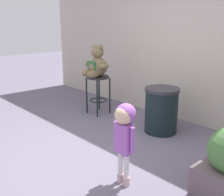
# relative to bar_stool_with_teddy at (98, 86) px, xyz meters

# --- Properties ---
(ground_plane) EXTENTS (24.00, 24.00, 0.00)m
(ground_plane) POSITION_rel_bar_stool_with_teddy_xyz_m (1.29, -1.28, -0.55)
(ground_plane) COLOR slate
(building_wall) EXTENTS (7.81, 0.30, 3.78)m
(building_wall) POSITION_rel_bar_stool_with_teddy_xyz_m (1.29, 1.03, 1.34)
(building_wall) COLOR beige
(building_wall) RESTS_ON ground_plane
(bar_stool_with_teddy) EXTENTS (0.43, 0.43, 0.75)m
(bar_stool_with_teddy) POSITION_rel_bar_stool_with_teddy_xyz_m (0.00, 0.00, 0.00)
(bar_stool_with_teddy) COLOR black
(bar_stool_with_teddy) RESTS_ON ground_plane
(teddy_bear) EXTENTS (0.57, 0.51, 0.61)m
(teddy_bear) POSITION_rel_bar_stool_with_teddy_xyz_m (0.00, -0.03, 0.43)
(teddy_bear) COLOR olive
(teddy_bear) RESTS_ON bar_stool_with_teddy
(child_walking) EXTENTS (0.30, 0.24, 0.95)m
(child_walking) POSITION_rel_bar_stool_with_teddy_xyz_m (2.08, -1.39, 0.14)
(child_walking) COLOR #C9A6A9
(child_walking) RESTS_ON ground_plane
(trash_bin) EXTENTS (0.56, 0.56, 0.75)m
(trash_bin) POSITION_rel_bar_stool_with_teddy_xyz_m (1.44, 0.13, -0.17)
(trash_bin) COLOR black
(trash_bin) RESTS_ON ground_plane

